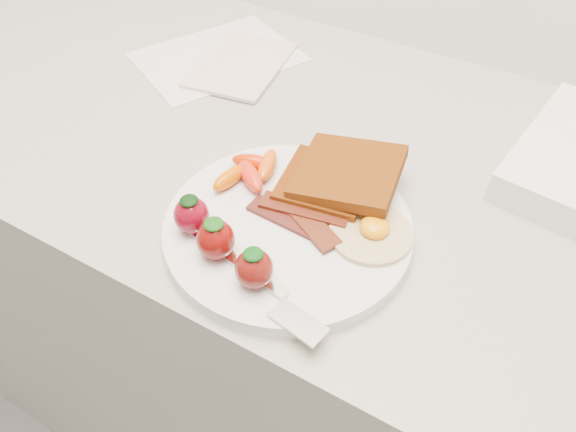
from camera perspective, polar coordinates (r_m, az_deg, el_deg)
The scene contains 11 objects.
counter at distance 1.07m, azimuth 3.88°, elevation -12.78°, with size 2.00×0.60×0.90m, color gray.
plate at distance 0.61m, azimuth -0.00°, elevation -1.25°, with size 0.27×0.27×0.02m, color white.
toast_lower at distance 0.64m, azimuth 3.81°, elevation 3.35°, with size 0.10×0.10×0.01m, color #4D2206.
toast_upper at distance 0.64m, azimuth 6.14°, elevation 4.42°, with size 0.11×0.11×0.01m, color #3E2403.
fried_egg at distance 0.60m, azimuth 8.52°, elevation -1.57°, with size 0.10×0.10×0.02m.
bacon_strips at distance 0.61m, azimuth 1.24°, elevation 0.01°, with size 0.12×0.07×0.01m.
baby_carrots at distance 0.65m, azimuth -3.76°, elevation 4.66°, with size 0.07×0.10×0.02m.
strawberries at distance 0.56m, azimuth -7.00°, elevation -2.42°, with size 0.13×0.06×0.05m.
fork at distance 0.55m, azimuth -2.53°, elevation -7.22°, with size 0.18×0.07×0.00m.
paper_sheet at distance 0.92m, azimuth -7.15°, elevation 15.74°, with size 0.18×0.24×0.00m, color silver.
notepad at distance 0.89m, azimuth -4.77°, elevation 15.10°, with size 0.12×0.18×0.01m, color beige.
Camera 1 is at (0.22, 1.18, 1.35)m, focal length 35.00 mm.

